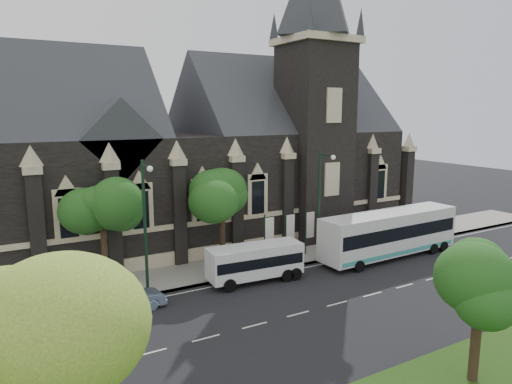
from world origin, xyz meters
TOP-DOWN VIEW (x-y plane):
  - ground at (0.00, 0.00)m, footprint 160.00×160.00m
  - sidewalk at (0.00, 9.50)m, footprint 80.00×5.00m
  - museum at (5.12, 18.78)m, footprint 40.00×17.70m
  - tree_park_near at (-11.77, -8.77)m, footprint 4.42×4.42m
  - tree_park_east at (6.18, -9.32)m, footprint 3.40×3.40m
  - tree_walk_right at (3.21, 10.71)m, footprint 4.08×4.08m
  - tree_walk_left at (-5.80, 10.70)m, footprint 3.91×3.91m
  - street_lamp_near at (10.00, 7.09)m, footprint 0.36×1.88m
  - street_lamp_mid at (-4.00, 7.09)m, footprint 0.36×1.88m
  - banner_flag_left at (6.29, 9.00)m, footprint 0.90×0.10m
  - banner_flag_center at (8.29, 9.00)m, footprint 0.90×0.10m
  - banner_flag_right at (10.29, 9.00)m, footprint 0.90×0.10m
  - tour_coach at (15.78, 5.22)m, footprint 13.22×3.30m
  - shuttle_bus at (3.44, 5.98)m, footprint 6.99×2.86m
  - box_trailer at (-9.70, 5.68)m, footprint 2.94×1.72m
  - sedan at (-5.71, 5.38)m, footprint 4.50×1.96m

SIDE VIEW (x-z plane):
  - ground at x=0.00m, z-range 0.00..0.00m
  - sidewalk at x=0.00m, z-range 0.00..0.15m
  - sedan at x=-5.71m, z-range 0.00..1.44m
  - box_trailer at x=-9.70m, z-range 0.11..1.67m
  - shuttle_bus at x=3.44m, z-range 0.21..2.86m
  - tour_coach at x=15.78m, z-range 0.16..4.00m
  - banner_flag_left at x=6.29m, z-range 0.38..4.38m
  - banner_flag_center at x=8.29m, z-range 0.38..4.38m
  - banner_flag_right at x=10.29m, z-range 0.38..4.38m
  - tree_park_east at x=6.18m, z-range 1.48..7.76m
  - street_lamp_near at x=10.00m, z-range 0.61..9.61m
  - street_lamp_mid at x=-4.00m, z-range 0.61..9.61m
  - tree_walk_left at x=-5.80m, z-range 1.91..9.55m
  - tree_walk_right at x=3.21m, z-range 1.92..9.72m
  - tree_park_near at x=-11.77m, z-range 2.14..10.70m
  - museum at x=5.12m, z-range -6.78..23.12m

